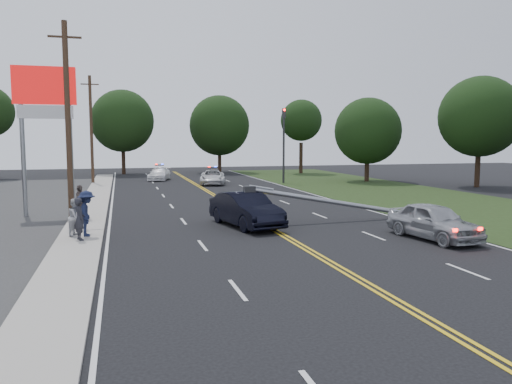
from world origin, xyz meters
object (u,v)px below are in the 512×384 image
object	(u,v)px
bystander_d	(80,202)
bystander_b	(76,217)
traffic_signal	(284,139)
crashed_sedan	(246,209)
pylon_sign	(45,104)
bystander_c	(87,213)
utility_pole_far	(91,129)
bystander_a	(79,219)
utility_pole_mid	(68,121)
emergency_a	(212,177)
fallen_streetlight	(344,203)
emergency_b	(160,174)
waiting_sedan	(434,221)

from	to	relation	value
bystander_d	bystander_b	bearing A→B (deg)	-169.34
traffic_signal	crashed_sedan	world-z (taller)	traffic_signal
crashed_sedan	pylon_sign	bearing A→B (deg)	134.10
crashed_sedan	bystander_c	xyz separation A→B (m)	(-7.11, -1.13, 0.25)
utility_pole_far	bystander_d	xyz separation A→B (m)	(0.48, -22.80, -4.09)
traffic_signal	bystander_a	xyz separation A→B (m)	(-16.65, -24.18, -3.23)
utility_pole_mid	crashed_sedan	distance (m)	10.16
bystander_d	bystander_a	bearing A→B (deg)	-167.22
utility_pole_far	emergency_a	bearing A→B (deg)	-18.49
fallen_streetlight	bystander_b	size ratio (longest dim) A/B	5.99
bystander_a	crashed_sedan	bearing A→B (deg)	-96.17
utility_pole_mid	utility_pole_far	bearing A→B (deg)	90.00
pylon_sign	bystander_c	xyz separation A→B (m)	(2.38, -7.37, -4.93)
traffic_signal	emergency_a	xyz separation A→B (m)	(-6.78, 0.42, -3.54)
traffic_signal	pylon_sign	bearing A→B (deg)	-139.61
pylon_sign	emergency_b	xyz separation A→B (m)	(7.65, 22.49, -5.36)
bystander_c	utility_pole_mid	bearing A→B (deg)	10.10
emergency_b	waiting_sedan	bearing A→B (deg)	-59.65
utility_pole_mid	bystander_c	bearing A→B (deg)	-78.58
emergency_a	pylon_sign	bearing A→B (deg)	-115.22
traffic_signal	crashed_sedan	bearing A→B (deg)	-112.71
emergency_b	bystander_a	size ratio (longest dim) A/B	2.56
utility_pole_mid	emergency_b	world-z (taller)	utility_pole_mid
waiting_sedan	bystander_d	xyz separation A→B (m)	(-14.48, 8.49, 0.24)
fallen_streetlight	bystander_c	size ratio (longest dim) A/B	4.92
fallen_streetlight	utility_pole_far	bearing A→B (deg)	117.24
utility_pole_mid	emergency_a	size ratio (longest dim) A/B	2.10
fallen_streetlight	crashed_sedan	bearing A→B (deg)	-177.38
emergency_a	bystander_b	world-z (taller)	bystander_b
crashed_sedan	waiting_sedan	distance (m)	8.44
emergency_b	utility_pole_mid	bearing A→B (deg)	-88.49
traffic_signal	utility_pole_far	bearing A→B (deg)	167.11
utility_pole_mid	bystander_b	world-z (taller)	utility_pole_mid
waiting_sedan	bystander_a	distance (m)	14.44
emergency_b	bystander_a	xyz separation A→B (m)	(-5.49, -30.67, 0.34)
utility_pole_far	bystander_c	xyz separation A→B (m)	(1.08, -27.37, -4.01)
crashed_sedan	bystander_c	size ratio (longest dim) A/B	2.62
bystander_a	bystander_b	world-z (taller)	bystander_a
bystander_c	pylon_sign	bearing A→B (deg)	16.61
pylon_sign	bystander_b	bearing A→B (deg)	-74.93
waiting_sedan	bystander_c	distance (m)	14.42
utility_pole_far	bystander_d	distance (m)	23.17
emergency_b	pylon_sign	bearing A→B (deg)	-92.74
emergency_b	crashed_sedan	bearing A→B (deg)	-70.28
utility_pole_far	bystander_b	bearing A→B (deg)	-88.69
bystander_a	bystander_c	bearing A→B (deg)	-36.79
utility_pole_mid	bystander_c	xyz separation A→B (m)	(1.08, -5.37, -4.01)
utility_pole_far	emergency_a	world-z (taller)	utility_pole_far
fallen_streetlight	bystander_c	distance (m)	12.38
bystander_b	traffic_signal	bearing A→B (deg)	-15.29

